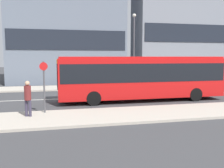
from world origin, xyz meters
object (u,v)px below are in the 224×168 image
object	(u,v)px
parked_car_0	(200,82)
bus_stop_sign	(44,83)
city_bus	(142,75)
pedestrian_near_stop	(28,96)
street_lamp	(134,43)

from	to	relation	value
parked_car_0	bus_stop_sign	size ratio (longest dim) A/B	1.48
city_bus	bus_stop_sign	distance (m)	7.36
pedestrian_near_stop	bus_stop_sign	size ratio (longest dim) A/B	0.65
city_bus	street_lamp	bearing A→B (deg)	76.67
bus_stop_sign	street_lamp	distance (m)	13.52
parked_car_0	street_lamp	size ratio (longest dim) A/B	0.57
pedestrian_near_stop	street_lamp	bearing A→B (deg)	-108.41
city_bus	bus_stop_sign	world-z (taller)	city_bus
bus_stop_sign	street_lamp	world-z (taller)	street_lamp
city_bus	street_lamp	xyz separation A→B (m)	(1.71, 7.17, 2.71)
parked_car_0	bus_stop_sign	distance (m)	17.20
parked_car_0	street_lamp	bearing A→B (deg)	165.23
city_bus	pedestrian_near_stop	distance (m)	8.42
parked_car_0	pedestrian_near_stop	distance (m)	18.22
pedestrian_near_stop	bus_stop_sign	world-z (taller)	bus_stop_sign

